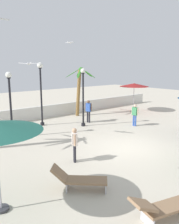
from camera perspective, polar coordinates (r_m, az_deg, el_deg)
ground_plane at (r=12.11m, az=9.66°, el=-8.81°), size 56.00×56.00×0.00m
boundary_wall at (r=18.82m, az=-11.42°, el=0.03°), size 25.20×0.30×0.99m
patio_umbrella_3 at (r=21.21m, az=10.99°, el=6.53°), size 2.61×2.61×2.63m
palm_tree_1 at (r=19.20m, az=-2.50°, el=6.65°), size 2.39×2.53×4.01m
lamp_post_0 at (r=15.70m, az=-1.59°, el=4.69°), size 0.34×0.34×3.97m
lamp_post_1 at (r=16.19m, az=-11.95°, el=6.24°), size 0.39×0.39×4.36m
lamp_post_2 at (r=13.90m, az=-19.03°, el=3.05°), size 0.35×0.35×3.81m
lounge_chair_0 at (r=7.00m, az=17.21°, el=-21.62°), size 1.92×1.03×0.81m
lounge_chair_1 at (r=8.12m, az=-2.58°, el=-16.25°), size 1.75×1.69×0.84m
guest_0 at (r=10.08m, az=-3.73°, el=-7.35°), size 0.40×0.48×1.53m
guest_1 at (r=16.26m, az=11.15°, el=-0.26°), size 0.27×0.56×1.53m
guest_2 at (r=16.89m, az=-0.25°, el=0.75°), size 0.34×0.54×1.67m
seagull_0 at (r=18.73m, az=-4.92°, el=16.74°), size 0.38×1.04×0.14m
seagull_2 at (r=12.77m, az=-14.73°, el=11.53°), size 0.71×1.16×0.14m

